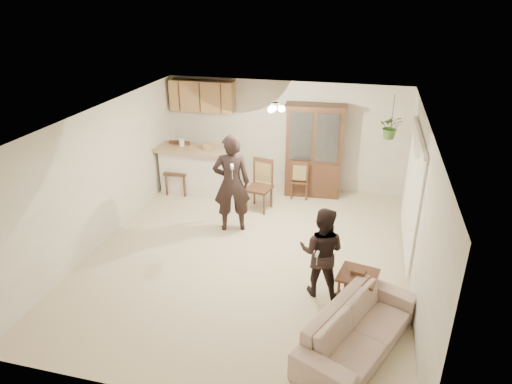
% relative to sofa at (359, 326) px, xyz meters
% --- Properties ---
extents(floor, '(6.50, 6.50, 0.00)m').
position_rel_sofa_xyz_m(floor, '(-2.00, 1.89, -0.37)').
color(floor, '#C7B896').
rests_on(floor, ground).
extents(ceiling, '(5.50, 6.50, 0.02)m').
position_rel_sofa_xyz_m(ceiling, '(-2.00, 1.89, 2.13)').
color(ceiling, silver).
rests_on(ceiling, wall_back).
extents(wall_back, '(5.50, 0.02, 2.50)m').
position_rel_sofa_xyz_m(wall_back, '(-2.00, 5.14, 0.88)').
color(wall_back, silver).
rests_on(wall_back, ground).
extents(wall_front, '(5.50, 0.02, 2.50)m').
position_rel_sofa_xyz_m(wall_front, '(-2.00, -1.36, 0.88)').
color(wall_front, silver).
rests_on(wall_front, ground).
extents(wall_left, '(0.02, 6.50, 2.50)m').
position_rel_sofa_xyz_m(wall_left, '(-4.75, 1.89, 0.88)').
color(wall_left, silver).
rests_on(wall_left, ground).
extents(wall_right, '(0.02, 6.50, 2.50)m').
position_rel_sofa_xyz_m(wall_right, '(0.75, 1.89, 0.88)').
color(wall_right, silver).
rests_on(wall_right, ground).
extents(breakfast_bar, '(1.60, 0.55, 1.00)m').
position_rel_sofa_xyz_m(breakfast_bar, '(-3.85, 4.24, 0.13)').
color(breakfast_bar, silver).
rests_on(breakfast_bar, floor).
extents(bar_top, '(1.75, 0.70, 0.08)m').
position_rel_sofa_xyz_m(bar_top, '(-3.85, 4.24, 0.68)').
color(bar_top, tan).
rests_on(bar_top, breakfast_bar).
extents(upper_cabinets, '(1.50, 0.34, 0.70)m').
position_rel_sofa_xyz_m(upper_cabinets, '(-3.90, 4.96, 1.73)').
color(upper_cabinets, '#946440').
rests_on(upper_cabinets, wall_back).
extents(vertical_blinds, '(0.06, 2.30, 2.10)m').
position_rel_sofa_xyz_m(vertical_blinds, '(0.71, 2.79, 0.73)').
color(vertical_blinds, white).
rests_on(vertical_blinds, wall_right).
extents(ceiling_fixture, '(0.36, 0.36, 0.20)m').
position_rel_sofa_xyz_m(ceiling_fixture, '(-1.80, 3.09, 2.03)').
color(ceiling_fixture, '#FFEDBF').
rests_on(ceiling_fixture, ceiling).
extents(hanging_plant, '(0.43, 0.37, 0.48)m').
position_rel_sofa_xyz_m(hanging_plant, '(0.30, 4.29, 1.48)').
color(hanging_plant, '#335522').
rests_on(hanging_plant, ceiling).
extents(plant_cord, '(0.01, 0.01, 0.65)m').
position_rel_sofa_xyz_m(plant_cord, '(0.30, 4.29, 1.81)').
color(plant_cord, black).
rests_on(plant_cord, ceiling).
extents(sofa, '(1.44, 2.01, 0.73)m').
position_rel_sofa_xyz_m(sofa, '(0.00, 0.00, 0.00)').
color(sofa, beige).
rests_on(sofa, floor).
extents(adult, '(0.76, 0.63, 1.80)m').
position_rel_sofa_xyz_m(adult, '(-2.56, 2.74, 0.53)').
color(adult, black).
rests_on(adult, floor).
extents(child, '(0.70, 0.58, 1.35)m').
position_rel_sofa_xyz_m(child, '(-0.64, 1.09, 0.31)').
color(child, black).
rests_on(child, floor).
extents(china_hutch, '(1.36, 0.60, 2.09)m').
position_rel_sofa_xyz_m(china_hutch, '(-1.26, 4.80, 0.66)').
color(china_hutch, '#371E14').
rests_on(china_hutch, floor).
extents(side_table, '(0.63, 0.63, 0.66)m').
position_rel_sofa_xyz_m(side_table, '(-0.07, 0.84, -0.06)').
color(side_table, '#371E14').
rests_on(side_table, floor).
extents(chair_bar, '(0.55, 0.55, 1.18)m').
position_rel_sofa_xyz_m(chair_bar, '(-4.27, 4.13, -0.03)').
color(chair_bar, '#371E14').
rests_on(chair_bar, floor).
extents(chair_hutch_left, '(0.57, 0.57, 1.10)m').
position_rel_sofa_xyz_m(chair_hutch_left, '(-2.25, 3.71, -0.06)').
color(chair_hutch_left, '#371E14').
rests_on(chair_hutch_left, floor).
extents(chair_hutch_right, '(0.44, 0.44, 0.92)m').
position_rel_sofa_xyz_m(chair_hutch_right, '(-1.52, 4.56, -0.11)').
color(chair_hutch_right, '#371E14').
rests_on(chair_hutch_right, floor).
extents(controller_adult, '(0.11, 0.18, 0.05)m').
position_rel_sofa_xyz_m(controller_adult, '(-2.40, 2.32, 1.12)').
color(controller_adult, white).
rests_on(controller_adult, adult).
extents(controller_child, '(0.05, 0.13, 0.04)m').
position_rel_sofa_xyz_m(controller_child, '(-0.67, 0.75, 0.53)').
color(controller_child, white).
rests_on(controller_child, child).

